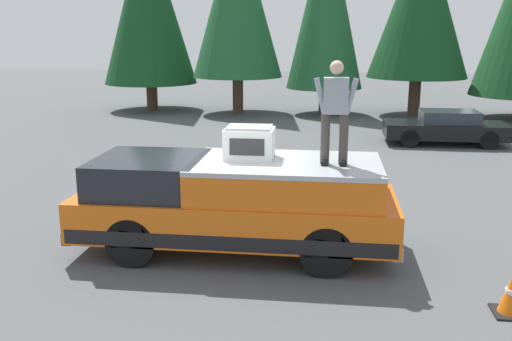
# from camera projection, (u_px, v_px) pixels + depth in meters

# --- Properties ---
(ground_plane) EXTENTS (90.00, 90.00, 0.00)m
(ground_plane) POSITION_uv_depth(u_px,v_px,m) (220.00, 244.00, 10.31)
(ground_plane) COLOR #4C4F51
(pickup_truck) EXTENTS (2.01, 5.54, 1.65)m
(pickup_truck) POSITION_uv_depth(u_px,v_px,m) (236.00, 203.00, 9.79)
(pickup_truck) COLOR orange
(pickup_truck) RESTS_ON ground
(compressor_unit) EXTENTS (0.65, 0.84, 0.56)m
(compressor_unit) POSITION_uv_depth(u_px,v_px,m) (249.00, 142.00, 9.68)
(compressor_unit) COLOR silver
(compressor_unit) RESTS_ON pickup_truck
(person_on_truck_bed) EXTENTS (0.29, 0.72, 1.69)m
(person_on_truck_bed) POSITION_uv_depth(u_px,v_px,m) (335.00, 110.00, 9.08)
(person_on_truck_bed) COLOR #423D38
(person_on_truck_bed) RESTS_ON pickup_truck
(parked_car_black) EXTENTS (1.64, 4.10, 1.16)m
(parked_car_black) POSITION_uv_depth(u_px,v_px,m) (446.00, 128.00, 19.23)
(parked_car_black) COLOR black
(parked_car_black) RESTS_ON ground
(traffic_cone) EXTENTS (0.47, 0.47, 0.62)m
(traffic_cone) POSITION_uv_depth(u_px,v_px,m) (512.00, 294.00, 7.69)
(traffic_cone) COLOR black
(traffic_cone) RESTS_ON ground
(conifer_left) EXTENTS (4.48, 4.48, 8.42)m
(conifer_left) POSITION_uv_depth(u_px,v_px,m) (421.00, 2.00, 24.89)
(conifer_left) COLOR #4C3826
(conifer_left) RESTS_ON ground
(conifer_center_left) EXTENTS (3.48, 3.48, 8.97)m
(conifer_center_left) POSITION_uv_depth(u_px,v_px,m) (326.00, 1.00, 25.20)
(conifer_center_left) COLOR #4C3826
(conifer_center_left) RESTS_ON ground
(conifer_right) EXTENTS (4.44, 4.44, 8.96)m
(conifer_right) POSITION_uv_depth(u_px,v_px,m) (148.00, 2.00, 26.59)
(conifer_right) COLOR #4C3826
(conifer_right) RESTS_ON ground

